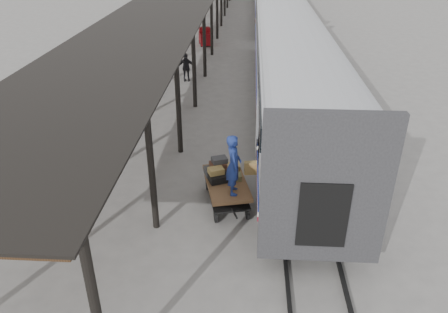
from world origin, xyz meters
The scene contains 7 objects.
ground centered at (0.00, 0.00, 0.00)m, with size 160.00×160.00×0.00m, color slate.
rails centered at (3.20, 34.00, 0.06)m, with size 1.54×150.00×0.12m.
baggage_cart centered at (0.71, -0.61, 0.65)m, with size 1.76×2.62×0.86m.
suitcase_stack centered at (0.51, -0.29, 1.06)m, with size 1.29×1.34×0.59m.
luggage_tug centered at (-2.10, 20.83, 0.58)m, with size 1.16×1.58×1.26m.
porter centered at (0.96, -1.26, 1.83)m, with size 0.70×0.46×1.93m, color navy.
pedestrian centered at (-2.32, 12.00, 0.83)m, with size 0.97×0.40×1.65m, color black.
Camera 1 is at (1.37, -12.62, 8.15)m, focal length 35.00 mm.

